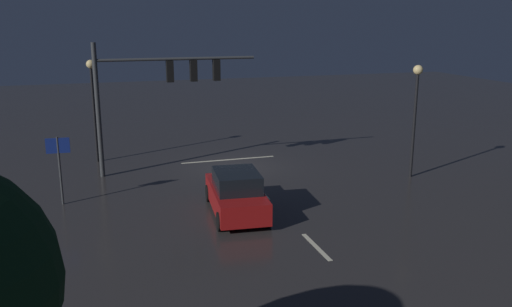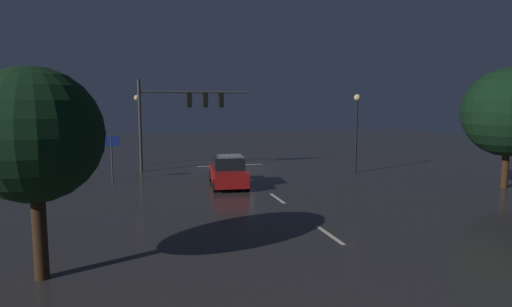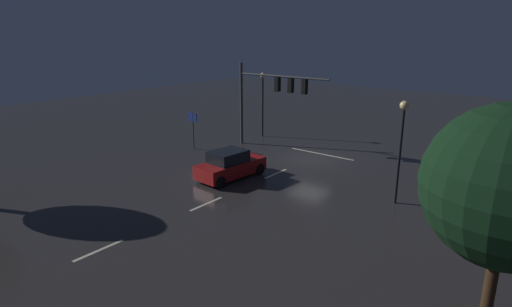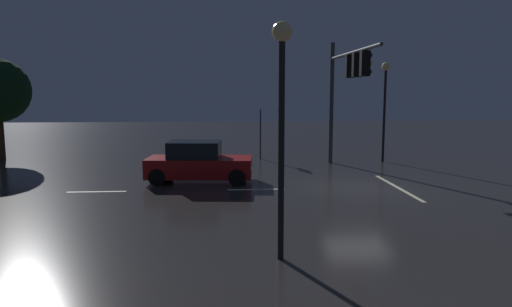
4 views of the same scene
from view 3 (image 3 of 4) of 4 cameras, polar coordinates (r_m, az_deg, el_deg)
The scene contains 11 objects.
ground_plane at distance 28.90m, azimuth 7.35°, elevation -0.75°, with size 80.00×80.00×0.00m, color #2D2B2B.
traffic_signal_assembly at distance 30.28m, azimuth 2.08°, elevation 8.53°, with size 7.56×0.47×6.21m.
lane_dash_far at distance 25.70m, azimuth 2.71°, elevation -2.77°, with size 2.20×0.16×0.01m, color beige.
lane_dash_mid at distance 21.42m, azimuth -6.78°, elevation -6.82°, with size 2.20×0.16×0.01m, color beige.
lane_dash_near at distance 18.15m, azimuth -20.59°, elevation -12.24°, with size 2.20×0.16×0.01m, color beige.
stop_bar at distance 30.21m, azimuth 8.90°, elevation -0.06°, with size 5.00×0.16×0.01m, color beige.
car_approaching at distance 24.78m, azimuth -3.54°, elevation -1.58°, with size 2.24×4.49×1.70m.
street_lamp_left_kerb at distance 21.46m, azimuth 19.22°, elevation 2.62°, with size 0.44×0.44×5.21m.
street_lamp_right_kerb at distance 34.40m, azimuth 0.92°, elevation 8.31°, with size 0.44×0.44×5.24m.
route_sign at distance 30.93m, azimuth -8.59°, elevation 4.13°, with size 0.90×0.11×2.76m.
tree_left_near at distance 13.80m, azimuth 31.07°, elevation -3.88°, with size 4.79×4.79×6.54m.
Camera 3 is at (-14.13, 23.80, 8.30)m, focal length 29.38 mm.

